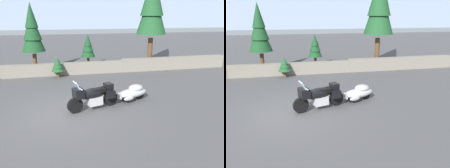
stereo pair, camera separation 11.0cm
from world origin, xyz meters
TOP-DOWN VIEW (x-y plane):
  - ground_plane at (0.00, 0.00)m, footprint 80.00×80.00m
  - stone_guard_wall at (0.25, 6.32)m, footprint 24.00×0.57m
  - distant_ridgeline at (0.00, 96.30)m, footprint 240.00×80.00m
  - touring_motorcycle at (1.10, 0.17)m, footprint 2.25×1.14m
  - car_shaped_trailer at (3.04, 0.76)m, footprint 2.21×1.12m
  - pine_tree_tall at (6.42, 7.18)m, footprint 2.16×2.16m
  - pine_tree_secondary at (-1.90, 7.16)m, footprint 1.53×1.53m
  - pine_tree_far_right at (1.88, 8.36)m, footprint 1.08×1.08m
  - pine_sapling_near at (-0.39, 5.76)m, footprint 0.83×0.83m

SIDE VIEW (x-z plane):
  - ground_plane at x=0.00m, z-range 0.00..0.00m
  - car_shaped_trailer at x=3.04m, z-range 0.03..0.79m
  - stone_guard_wall at x=0.25m, z-range -0.04..0.87m
  - touring_motorcycle at x=1.10m, z-range -0.04..1.29m
  - pine_sapling_near at x=-0.39m, z-range 0.16..1.47m
  - pine_tree_far_right at x=1.88m, z-range 0.31..2.82m
  - pine_tree_secondary at x=-1.90m, z-range 0.59..5.27m
  - pine_tree_tall at x=6.42m, z-range 0.98..8.73m
  - distant_ridgeline at x=0.00m, z-range 0.00..16.00m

